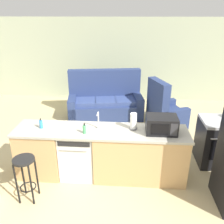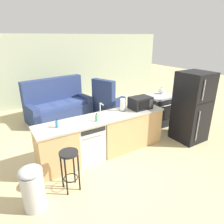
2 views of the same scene
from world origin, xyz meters
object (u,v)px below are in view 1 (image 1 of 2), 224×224
paper_towel_roll (133,121)px  bar_stool (25,170)px  microwave (161,124)px  armchair (164,112)px  dishwasher (79,153)px  dish_soap_bottle (41,124)px  soap_bottle (84,129)px  stove_range (219,142)px  couch (105,102)px

paper_towel_roll → bar_stool: paper_towel_roll is taller
microwave → armchair: size_ratio=0.42×
paper_towel_roll → dishwasher: bearing=-174.6°
dishwasher → dish_soap_bottle: size_ratio=4.77×
paper_towel_roll → soap_bottle: bearing=-164.4°
dishwasher → armchair: armchair is taller
stove_range → soap_bottle: 2.59m
stove_range → couch: bearing=138.3°
bar_stool → armchair: size_ratio=0.62×
bar_stool → armchair: bearing=49.6°
couch → armchair: (1.57, -0.52, -0.04)m
paper_towel_roll → bar_stool: (-1.61, -0.78, -0.50)m
soap_bottle → bar_stool: (-0.82, -0.56, -0.44)m
dish_soap_bottle → armchair: size_ratio=0.15×
dishwasher → stove_range: size_ratio=0.93×
microwave → paper_towel_roll: bearing=168.7°
dishwasher → paper_towel_roll: 1.13m
bar_stool → couch: (0.86, 3.38, -0.14)m
dish_soap_bottle → bar_stool: bearing=-93.9°
soap_bottle → bar_stool: 1.08m
soap_bottle → armchair: 2.88m
paper_towel_roll → dish_soap_bottle: 1.56m
dishwasher → bar_stool: 0.96m
armchair → stove_range: bearing=-62.8°
dishwasher → stove_range: 2.66m
microwave → stove_range: bearing=24.6°
dishwasher → bar_stool: dishwasher is taller
soap_bottle → stove_range: bearing=15.5°
stove_range → dish_soap_bottle: (-3.22, -0.55, 0.52)m
dish_soap_bottle → paper_towel_roll: bearing=3.2°
dishwasher → microwave: size_ratio=1.68×
stove_range → bar_stool: bearing=-159.3°
stove_range → microwave: bearing=-155.4°
stove_range → microwave: size_ratio=1.80×
paper_towel_roll → soap_bottle: 0.82m
paper_towel_roll → bar_stool: bearing=-154.2°
microwave → armchair: (0.37, 2.17, -0.69)m
dishwasher → paper_towel_roll: paper_towel_roll is taller
paper_towel_roll → dish_soap_bottle: size_ratio=1.60×
stove_range → paper_towel_roll: bearing=-164.5°
dishwasher → bar_stool: size_ratio=1.14×
bar_stool → dish_soap_bottle: bearing=86.1°
stove_range → couch: 3.22m
paper_towel_roll → stove_range: bearing=15.5°
microwave → dish_soap_bottle: size_ratio=2.84×
dishwasher → soap_bottle: bearing=-40.5°
paper_towel_roll → couch: size_ratio=0.13×
soap_bottle → bar_stool: size_ratio=0.24×
dishwasher → microwave: microwave is taller
dishwasher → bar_stool: (-0.66, -0.69, 0.11)m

